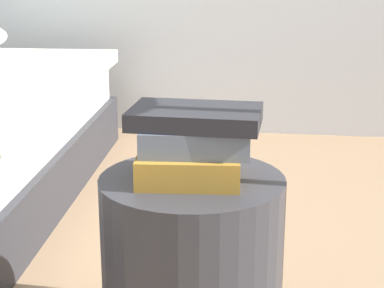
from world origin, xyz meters
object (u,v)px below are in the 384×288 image
at_px(book_ochre, 189,165).
at_px(side_table, 192,266).
at_px(book_charcoal, 196,117).
at_px(book_slate, 196,138).

bearing_deg(book_ochre, side_table, 43.21).
relative_size(book_ochre, book_charcoal, 0.79).
height_order(book_ochre, book_slate, book_slate).
bearing_deg(book_ochre, book_slate, 26.69).
bearing_deg(book_ochre, book_charcoal, 42.22).
xyz_separation_m(side_table, book_ochre, (-0.01, -0.01, 0.25)).
distance_m(side_table, book_slate, 0.31).
distance_m(book_ochre, book_slate, 0.06).
xyz_separation_m(book_ochre, book_slate, (0.01, 0.01, 0.06)).
distance_m(book_slate, book_charcoal, 0.05).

